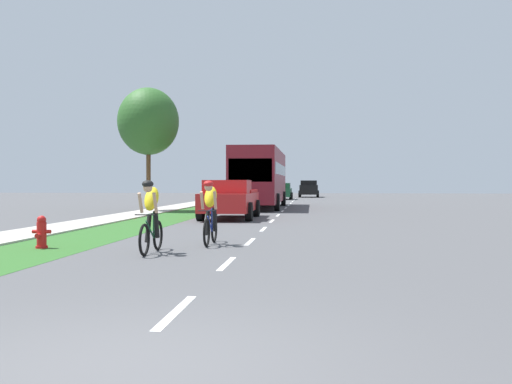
% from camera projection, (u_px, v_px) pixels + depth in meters
% --- Properties ---
extents(ground_plane, '(120.00, 120.00, 0.00)m').
position_uv_depth(ground_plane, '(275.00, 218.00, 24.58)').
color(ground_plane, '#4C4C4F').
extents(grass_verge, '(2.43, 70.00, 0.01)m').
position_uv_depth(grass_verge, '(170.00, 217.00, 25.04)').
color(grass_verge, '#2D6026').
rests_on(grass_verge, ground_plane).
extents(sidewalk_concrete, '(1.88, 70.00, 0.10)m').
position_uv_depth(sidewalk_concrete, '(123.00, 217.00, 25.26)').
color(sidewalk_concrete, '#B2ADA3').
rests_on(sidewalk_concrete, ground_plane).
extents(lane_markings_center, '(0.12, 53.80, 0.01)m').
position_uv_depth(lane_markings_center, '(280.00, 213.00, 28.56)').
color(lane_markings_center, white).
rests_on(lane_markings_center, ground_plane).
extents(fire_hydrant_red, '(0.44, 0.38, 0.76)m').
position_uv_depth(fire_hydrant_red, '(41.00, 232.00, 13.15)').
color(fire_hydrant_red, red).
rests_on(fire_hydrant_red, ground_plane).
extents(cyclist_lead, '(0.42, 1.72, 1.58)m').
position_uv_depth(cyclist_lead, '(151.00, 216.00, 12.22)').
color(cyclist_lead, black).
rests_on(cyclist_lead, ground_plane).
extents(cyclist_trailing, '(0.42, 1.72, 1.58)m').
position_uv_depth(cyclist_trailing, '(210.00, 212.00, 13.91)').
color(cyclist_trailing, black).
rests_on(cyclist_trailing, ground_plane).
extents(pickup_red, '(2.22, 5.10, 1.64)m').
position_uv_depth(pickup_red, '(230.00, 199.00, 23.95)').
color(pickup_red, red).
rests_on(pickup_red, ground_plane).
extents(bus_maroon, '(2.78, 11.60, 3.48)m').
position_uv_depth(bus_maroon, '(260.00, 176.00, 34.61)').
color(bus_maroon, maroon).
rests_on(bus_maroon, ground_plane).
extents(sedan_dark_green, '(1.98, 4.30, 1.52)m').
position_uv_depth(sedan_dark_green, '(282.00, 191.00, 52.58)').
color(sedan_dark_green, '#194C2D').
rests_on(sedan_dark_green, ground_plane).
extents(suv_black, '(2.15, 4.70, 1.79)m').
position_uv_depth(suv_black, '(309.00, 188.00, 60.78)').
color(suv_black, black).
rests_on(suv_black, ground_plane).
extents(street_tree_near, '(3.30, 3.30, 6.67)m').
position_uv_depth(street_tree_near, '(148.00, 122.00, 30.57)').
color(street_tree_near, brown).
rests_on(street_tree_near, ground_plane).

